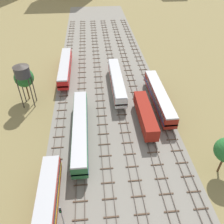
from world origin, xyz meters
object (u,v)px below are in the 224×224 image
(freight_boxcar_centre_right_mid, at_px, (145,114))
(diesel_railcar_far_left_farther, at_px, (65,67))
(passenger_coach_left_near, at_px, (80,128))
(water_tower, at_px, (22,72))
(signal_post_nearest, at_px, (61,214))
(diesel_railcar_centre_far, at_px, (117,81))
(diesel_railcar_right_midfar, at_px, (159,96))

(freight_boxcar_centre_right_mid, bearing_deg, diesel_railcar_far_left_farther, 128.72)
(passenger_coach_left_near, xyz_separation_m, water_tower, (-12.54, 12.88, 6.35))
(diesel_railcar_far_left_farther, bearing_deg, passenger_coach_left_near, -80.04)
(freight_boxcar_centre_right_mid, xyz_separation_m, signal_post_nearest, (-16.29, -21.20, 0.59))
(passenger_coach_left_near, distance_m, diesel_railcar_centre_far, 19.79)
(water_tower, height_order, signal_post_nearest, water_tower)
(passenger_coach_left_near, bearing_deg, signal_post_nearest, -97.40)
(diesel_railcar_far_left_farther, relative_size, water_tower, 1.92)
(passenger_coach_left_near, height_order, diesel_railcar_centre_far, same)
(diesel_railcar_right_midfar, height_order, diesel_railcar_far_left_farther, same)
(diesel_railcar_right_midfar, bearing_deg, water_tower, 173.76)
(diesel_railcar_centre_far, relative_size, water_tower, 1.92)
(passenger_coach_left_near, relative_size, diesel_railcar_right_midfar, 1.07)
(diesel_railcar_right_midfar, relative_size, diesel_railcar_far_left_farther, 1.00)
(freight_boxcar_centre_right_mid, distance_m, signal_post_nearest, 26.74)
(passenger_coach_left_near, xyz_separation_m, signal_post_nearest, (-2.33, -17.92, 0.43))
(freight_boxcar_centre_right_mid, relative_size, diesel_railcar_right_midfar, 0.68)
(freight_boxcar_centre_right_mid, distance_m, water_tower, 28.93)
(diesel_railcar_centre_far, bearing_deg, freight_boxcar_centre_right_mid, -71.83)
(freight_boxcar_centre_right_mid, xyz_separation_m, diesel_railcar_far_left_farther, (-18.62, 23.22, 0.15))
(passenger_coach_left_near, xyz_separation_m, diesel_railcar_centre_far, (9.31, 17.47, -0.02))
(water_tower, bearing_deg, diesel_railcar_right_midfar, -6.24)
(diesel_railcar_far_left_farther, distance_m, signal_post_nearest, 44.49)
(passenger_coach_left_near, height_order, diesel_railcar_far_left_farther, same)
(freight_boxcar_centre_right_mid, relative_size, signal_post_nearest, 2.96)
(diesel_railcar_centre_far, distance_m, signal_post_nearest, 37.26)
(freight_boxcar_centre_right_mid, distance_m, diesel_railcar_far_left_farther, 29.77)
(passenger_coach_left_near, bearing_deg, freight_boxcar_centre_right_mid, 13.20)
(diesel_railcar_far_left_farther, bearing_deg, freight_boxcar_centre_right_mid, -51.28)
(diesel_railcar_right_midfar, xyz_separation_m, diesel_railcar_centre_far, (-9.31, 7.99, 0.00))
(freight_boxcar_centre_right_mid, bearing_deg, signal_post_nearest, -127.54)
(diesel_railcar_right_midfar, height_order, signal_post_nearest, signal_post_nearest)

